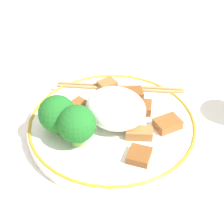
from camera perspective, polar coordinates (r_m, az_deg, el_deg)
The scene contains 14 objects.
ground_plane at distance 0.56m, azimuth -0.00°, elevation -2.96°, with size 3.00×3.00×0.00m, color silver.
plate at distance 0.56m, azimuth -0.00°, elevation -2.14°, with size 0.25×0.25×0.02m.
rice_mound at distance 0.54m, azimuth 0.53°, elevation 0.63°, with size 0.09×0.08×0.05m.
broccoli_back_left at distance 0.52m, azimuth -8.35°, elevation -0.32°, with size 0.05×0.05×0.06m.
broccoli_back_center at distance 0.50m, azimuth -5.22°, elevation -2.06°, with size 0.05×0.05×0.06m.
meat_near_front at distance 0.57m, azimuth -0.06°, elevation 1.26°, with size 0.04×0.04×0.01m.
meat_near_left at distance 0.57m, azimuth 4.30°, elevation 0.74°, with size 0.04×0.04×0.01m.
meat_near_right at distance 0.50m, azimuth 4.17°, elevation -6.63°, with size 0.04×0.04×0.01m.
meat_near_back at distance 0.52m, azimuth 4.15°, elevation -3.24°, with size 0.04×0.04×0.01m.
meat_on_rice_edge at distance 0.54m, azimuth 8.46°, elevation -1.77°, with size 0.04×0.04×0.01m.
meat_mid_left at distance 0.60m, azimuth 3.17°, elevation 2.82°, with size 0.04×0.04×0.01m.
meat_mid_right at distance 0.57m, azimuth -5.36°, elevation 1.01°, with size 0.02×0.03×0.01m.
meat_far_scatter at distance 0.61m, azimuth -0.75°, elevation 4.21°, with size 0.03×0.03×0.01m.
chopsticks at distance 0.61m, azimuth 1.22°, elevation 3.77°, with size 0.16×0.15×0.01m.
Camera 1 is at (-0.30, 0.28, 0.38)m, focal length 60.00 mm.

